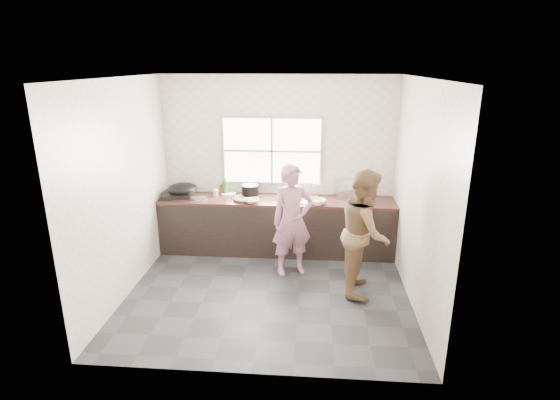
# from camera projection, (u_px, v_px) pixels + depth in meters

# --- Properties ---
(floor) EXTENTS (3.60, 3.20, 0.01)m
(floor) POSITION_uv_depth(u_px,v_px,m) (268.00, 291.00, 5.73)
(floor) COLOR #28282B
(floor) RESTS_ON ground
(ceiling) EXTENTS (3.60, 3.20, 0.01)m
(ceiling) POSITION_uv_depth(u_px,v_px,m) (267.00, 77.00, 4.91)
(ceiling) COLOR silver
(ceiling) RESTS_ON wall_back
(wall_back) EXTENTS (3.60, 0.01, 2.70)m
(wall_back) POSITION_uv_depth(u_px,v_px,m) (278.00, 163.00, 6.84)
(wall_back) COLOR beige
(wall_back) RESTS_ON ground
(wall_left) EXTENTS (0.01, 3.20, 2.70)m
(wall_left) POSITION_uv_depth(u_px,v_px,m) (124.00, 189.00, 5.45)
(wall_left) COLOR beige
(wall_left) RESTS_ON ground
(wall_right) EXTENTS (0.01, 3.20, 2.70)m
(wall_right) POSITION_uv_depth(u_px,v_px,m) (419.00, 196.00, 5.18)
(wall_right) COLOR beige
(wall_right) RESTS_ON ground
(wall_front) EXTENTS (3.60, 0.01, 2.70)m
(wall_front) POSITION_uv_depth(u_px,v_px,m) (248.00, 245.00, 3.79)
(wall_front) COLOR beige
(wall_front) RESTS_ON ground
(cabinet) EXTENTS (3.60, 0.62, 0.82)m
(cabinet) POSITION_uv_depth(u_px,v_px,m) (277.00, 226.00, 6.83)
(cabinet) COLOR black
(cabinet) RESTS_ON floor
(countertop) EXTENTS (3.60, 0.64, 0.04)m
(countertop) POSITION_uv_depth(u_px,v_px,m) (277.00, 200.00, 6.70)
(countertop) COLOR #351A16
(countertop) RESTS_ON cabinet
(sink) EXTENTS (0.55, 0.45, 0.02)m
(sink) POSITION_uv_depth(u_px,v_px,m) (300.00, 199.00, 6.66)
(sink) COLOR silver
(sink) RESTS_ON countertop
(faucet) EXTENTS (0.02, 0.02, 0.30)m
(faucet) POSITION_uv_depth(u_px,v_px,m) (300.00, 187.00, 6.81)
(faucet) COLOR silver
(faucet) RESTS_ON countertop
(window_frame) EXTENTS (1.60, 0.05, 1.10)m
(window_frame) POSITION_uv_depth(u_px,v_px,m) (272.00, 151.00, 6.78)
(window_frame) COLOR #9EA0A5
(window_frame) RESTS_ON wall_back
(window_glazing) EXTENTS (1.50, 0.01, 1.00)m
(window_glazing) POSITION_uv_depth(u_px,v_px,m) (272.00, 151.00, 6.75)
(window_glazing) COLOR white
(window_glazing) RESTS_ON window_frame
(woman) EXTENTS (0.63, 0.53, 1.47)m
(woman) POSITION_uv_depth(u_px,v_px,m) (292.00, 224.00, 6.02)
(woman) COLOR #B56D87
(woman) RESTS_ON floor
(person_side) EXTENTS (0.68, 0.84, 1.62)m
(person_side) POSITION_uv_depth(u_px,v_px,m) (365.00, 232.00, 5.52)
(person_side) COLOR brown
(person_side) RESTS_ON floor
(cutting_board) EXTENTS (0.46, 0.46, 0.04)m
(cutting_board) POSITION_uv_depth(u_px,v_px,m) (246.00, 199.00, 6.65)
(cutting_board) COLOR black
(cutting_board) RESTS_ON countertop
(cleaver) EXTENTS (0.22, 0.20, 0.01)m
(cleaver) POSITION_uv_depth(u_px,v_px,m) (249.00, 195.00, 6.73)
(cleaver) COLOR #B5B6BC
(cleaver) RESTS_ON cutting_board
(bowl_mince) EXTENTS (0.29, 0.29, 0.06)m
(bowl_mince) POSITION_uv_depth(u_px,v_px,m) (251.00, 201.00, 6.51)
(bowl_mince) COLOR silver
(bowl_mince) RESTS_ON countertop
(bowl_crabs) EXTENTS (0.20, 0.20, 0.06)m
(bowl_crabs) POSITION_uv_depth(u_px,v_px,m) (317.00, 202.00, 6.44)
(bowl_crabs) COLOR silver
(bowl_crabs) RESTS_ON countertop
(bowl_held) EXTENTS (0.25, 0.25, 0.06)m
(bowl_held) POSITION_uv_depth(u_px,v_px,m) (296.00, 198.00, 6.62)
(bowl_held) COLOR silver
(bowl_held) RESTS_ON countertop
(black_pot) EXTENTS (0.35, 0.35, 0.19)m
(black_pot) POSITION_uv_depth(u_px,v_px,m) (250.00, 191.00, 6.77)
(black_pot) COLOR black
(black_pot) RESTS_ON countertop
(plate_food) EXTENTS (0.30, 0.30, 0.02)m
(plate_food) POSITION_uv_depth(u_px,v_px,m) (229.00, 193.00, 6.95)
(plate_food) COLOR white
(plate_food) RESTS_ON countertop
(bottle_green) EXTENTS (0.13, 0.13, 0.29)m
(bottle_green) POSITION_uv_depth(u_px,v_px,m) (225.00, 185.00, 6.93)
(bottle_green) COLOR #34802A
(bottle_green) RESTS_ON countertop
(bottle_brown_tall) EXTENTS (0.11, 0.11, 0.19)m
(bottle_brown_tall) POSITION_uv_depth(u_px,v_px,m) (224.00, 188.00, 6.95)
(bottle_brown_tall) COLOR #4A2912
(bottle_brown_tall) RESTS_ON countertop
(bottle_brown_short) EXTENTS (0.16, 0.16, 0.18)m
(bottle_brown_short) POSITION_uv_depth(u_px,v_px,m) (251.00, 189.00, 6.92)
(bottle_brown_short) COLOR #482912
(bottle_brown_short) RESTS_ON countertop
(glass_jar) EXTENTS (0.09, 0.09, 0.11)m
(glass_jar) POSITION_uv_depth(u_px,v_px,m) (216.00, 193.00, 6.82)
(glass_jar) COLOR silver
(glass_jar) RESTS_ON countertop
(burner) EXTENTS (0.56, 0.56, 0.07)m
(burner) POSITION_uv_depth(u_px,v_px,m) (176.00, 194.00, 6.83)
(burner) COLOR black
(burner) RESTS_ON countertop
(wok) EXTENTS (0.58, 0.58, 0.17)m
(wok) POSITION_uv_depth(u_px,v_px,m) (183.00, 189.00, 6.71)
(wok) COLOR black
(wok) RESTS_ON burner
(dish_rack) EXTENTS (0.46, 0.37, 0.30)m
(dish_rack) POSITION_uv_depth(u_px,v_px,m) (348.00, 187.00, 6.78)
(dish_rack) COLOR silver
(dish_rack) RESTS_ON countertop
(pot_lid_left) EXTENTS (0.31, 0.31, 0.01)m
(pot_lid_left) POSITION_uv_depth(u_px,v_px,m) (183.00, 195.00, 6.87)
(pot_lid_left) COLOR #AFB2B6
(pot_lid_left) RESTS_ON countertop
(pot_lid_right) EXTENTS (0.31, 0.31, 0.01)m
(pot_lid_right) POSITION_uv_depth(u_px,v_px,m) (198.00, 199.00, 6.69)
(pot_lid_right) COLOR silver
(pot_lid_right) RESTS_ON countertop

